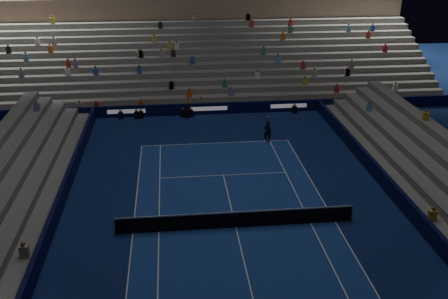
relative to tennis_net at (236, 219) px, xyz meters
name	(u,v)px	position (x,y,z in m)	size (l,w,h in m)	color
ground	(236,227)	(0.00, 0.00, -0.50)	(90.00, 90.00, 0.00)	#0C1B48
court_surface	(236,227)	(0.00, 0.00, -0.50)	(10.97, 23.77, 0.01)	navy
sponsor_barrier_far	(209,109)	(0.00, 18.50, 0.00)	(44.00, 0.25, 1.00)	black
sponsor_barrier_east	(410,210)	(9.70, 0.00, 0.00)	(0.25, 37.00, 1.00)	black
sponsor_barrier_west	(49,230)	(-9.70, 0.00, 0.00)	(0.25, 37.00, 1.00)	black
grandstand_main	(201,52)	(0.00, 27.90, 2.87)	(44.00, 15.20, 11.20)	slate
tennis_net	(236,219)	(0.00, 0.00, 0.00)	(12.90, 0.10, 1.10)	#B2B2B7
tennis_player	(267,131)	(3.90, 11.80, 0.31)	(0.59, 0.39, 1.63)	black
broadcast_camera	(187,113)	(-1.90, 18.01, -0.19)	(0.52, 0.94, 0.61)	black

